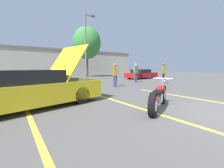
{
  "coord_description": "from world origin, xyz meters",
  "views": [
    {
      "loc": [
        -5.11,
        -1.65,
        1.34
      ],
      "look_at": [
        -2.29,
        2.48,
        0.8
      ],
      "focal_mm": 24.0,
      "sensor_mm": 36.0,
      "label": 1
    }
  ],
  "objects_px": {
    "motorcycle": "(159,97)",
    "spectator_by_show_car": "(115,73)",
    "parked_car_right_row": "(141,74)",
    "light_pole": "(86,44)",
    "spectator_midground": "(136,71)",
    "show_car_hood_open": "(30,89)",
    "tree_background": "(87,43)",
    "spectator_near_motorcycle": "(163,71)"
  },
  "relations": [
    {
      "from": "show_car_hood_open",
      "to": "spectator_near_motorcycle",
      "type": "height_order",
      "value": "show_car_hood_open"
    },
    {
      "from": "motorcycle",
      "to": "parked_car_right_row",
      "type": "distance_m",
      "value": 13.9
    },
    {
      "from": "parked_car_right_row",
      "to": "spectator_by_show_car",
      "type": "relative_size",
      "value": 2.87
    },
    {
      "from": "light_pole",
      "to": "spectator_by_show_car",
      "type": "relative_size",
      "value": 4.27
    },
    {
      "from": "motorcycle",
      "to": "show_car_hood_open",
      "type": "relative_size",
      "value": 0.44
    },
    {
      "from": "light_pole",
      "to": "spectator_midground",
      "type": "distance_m",
      "value": 6.28
    },
    {
      "from": "motorcycle",
      "to": "tree_background",
      "type": "bearing_deg",
      "value": 43.15
    },
    {
      "from": "spectator_midground",
      "to": "motorcycle",
      "type": "bearing_deg",
      "value": -128.52
    },
    {
      "from": "motorcycle",
      "to": "parked_car_right_row",
      "type": "height_order",
      "value": "parked_car_right_row"
    },
    {
      "from": "show_car_hood_open",
      "to": "parked_car_right_row",
      "type": "distance_m",
      "value": 14.99
    },
    {
      "from": "tree_background",
      "to": "spectator_near_motorcycle",
      "type": "height_order",
      "value": "tree_background"
    },
    {
      "from": "tree_background",
      "to": "parked_car_right_row",
      "type": "relative_size",
      "value": 1.56
    },
    {
      "from": "tree_background",
      "to": "spectator_midground",
      "type": "height_order",
      "value": "tree_background"
    },
    {
      "from": "light_pole",
      "to": "tree_background",
      "type": "height_order",
      "value": "tree_background"
    },
    {
      "from": "tree_background",
      "to": "spectator_by_show_car",
      "type": "bearing_deg",
      "value": -106.22
    },
    {
      "from": "motorcycle",
      "to": "parked_car_right_row",
      "type": "bearing_deg",
      "value": 17.9
    },
    {
      "from": "spectator_by_show_car",
      "to": "spectator_midground",
      "type": "distance_m",
      "value": 3.76
    },
    {
      "from": "light_pole",
      "to": "spectator_by_show_car",
      "type": "distance_m",
      "value": 7.16
    },
    {
      "from": "light_pole",
      "to": "tree_background",
      "type": "xyz_separation_m",
      "value": [
        2.73,
        5.75,
        1.11
      ]
    },
    {
      "from": "spectator_near_motorcycle",
      "to": "spectator_midground",
      "type": "xyz_separation_m",
      "value": [
        -1.2,
        2.09,
        -0.02
      ]
    },
    {
      "from": "spectator_by_show_car",
      "to": "spectator_midground",
      "type": "bearing_deg",
      "value": 24.16
    },
    {
      "from": "tree_background",
      "to": "light_pole",
      "type": "bearing_deg",
      "value": -115.43
    },
    {
      "from": "motorcycle",
      "to": "parked_car_right_row",
      "type": "relative_size",
      "value": 0.47
    },
    {
      "from": "parked_car_right_row",
      "to": "spectator_near_motorcycle",
      "type": "distance_m",
      "value": 5.9
    },
    {
      "from": "show_car_hood_open",
      "to": "parked_car_right_row",
      "type": "relative_size",
      "value": 1.08
    },
    {
      "from": "show_car_hood_open",
      "to": "spectator_by_show_car",
      "type": "relative_size",
      "value": 3.1
    },
    {
      "from": "tree_background",
      "to": "show_car_hood_open",
      "type": "xyz_separation_m",
      "value": [
        -9.16,
        -15.12,
        -4.37
      ]
    },
    {
      "from": "motorcycle",
      "to": "show_car_hood_open",
      "type": "height_order",
      "value": "show_car_hood_open"
    },
    {
      "from": "light_pole",
      "to": "motorcycle",
      "type": "bearing_deg",
      "value": -103.99
    },
    {
      "from": "light_pole",
      "to": "tree_background",
      "type": "bearing_deg",
      "value": 64.57
    },
    {
      "from": "spectator_midground",
      "to": "spectator_by_show_car",
      "type": "bearing_deg",
      "value": -155.84
    },
    {
      "from": "light_pole",
      "to": "spectator_near_motorcycle",
      "type": "xyz_separation_m",
      "value": [
        3.81,
        -7.04,
        -2.85
      ]
    },
    {
      "from": "motorcycle",
      "to": "spectator_midground",
      "type": "distance_m",
      "value": 8.99
    },
    {
      "from": "motorcycle",
      "to": "spectator_by_show_car",
      "type": "xyz_separation_m",
      "value": [
        2.16,
        5.48,
        0.57
      ]
    },
    {
      "from": "spectator_midground",
      "to": "light_pole",
      "type": "bearing_deg",
      "value": 117.8
    },
    {
      "from": "motorcycle",
      "to": "spectator_near_motorcycle",
      "type": "relative_size",
      "value": 1.28
    },
    {
      "from": "tree_background",
      "to": "spectator_by_show_car",
      "type": "distance_m",
      "value": 13.36
    },
    {
      "from": "light_pole",
      "to": "spectator_by_show_car",
      "type": "bearing_deg",
      "value": -97.24
    },
    {
      "from": "spectator_by_show_car",
      "to": "spectator_midground",
      "type": "relative_size",
      "value": 0.95
    },
    {
      "from": "spectator_near_motorcycle",
      "to": "spectator_by_show_car",
      "type": "distance_m",
      "value": 4.67
    },
    {
      "from": "light_pole",
      "to": "show_car_hood_open",
      "type": "height_order",
      "value": "light_pole"
    },
    {
      "from": "light_pole",
      "to": "motorcycle",
      "type": "xyz_separation_m",
      "value": [
        -2.98,
        -11.97,
        -3.49
      ]
    }
  ]
}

